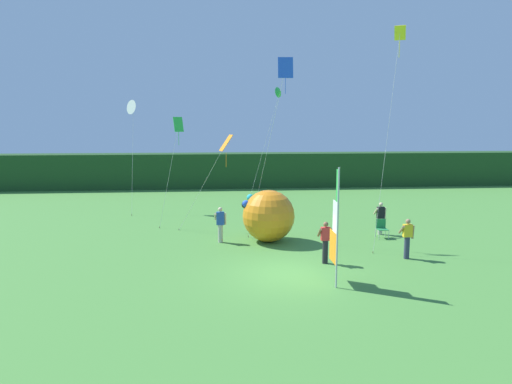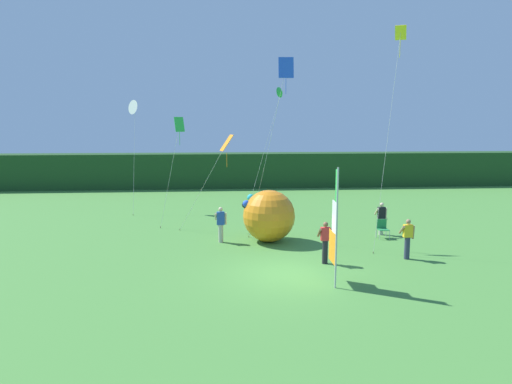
# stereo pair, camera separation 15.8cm
# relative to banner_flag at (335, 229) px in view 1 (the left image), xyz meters

# --- Properties ---
(ground_plane) EXTENTS (120.00, 120.00, 0.00)m
(ground_plane) POSITION_rel_banner_flag_xyz_m (-1.41, 1.39, -1.96)
(ground_plane) COLOR #478438
(distant_treeline) EXTENTS (80.00, 2.40, 2.91)m
(distant_treeline) POSITION_rel_banner_flag_xyz_m (-1.41, 24.87, -0.50)
(distant_treeline) COLOR #1E421E
(distant_treeline) RESTS_ON ground
(banner_flag) EXTENTS (0.06, 1.03, 4.09)m
(banner_flag) POSITION_rel_banner_flag_xyz_m (0.00, 0.00, 0.00)
(banner_flag) COLOR #B7B7BC
(banner_flag) RESTS_ON ground
(person_near_banner) EXTENTS (0.55, 0.48, 1.61)m
(person_near_banner) POSITION_rel_banner_flag_xyz_m (4.10, 6.99, -1.10)
(person_near_banner) COLOR #B7B2A3
(person_near_banner) RESTS_ON ground
(person_mid_field) EXTENTS (0.55, 0.48, 1.65)m
(person_mid_field) POSITION_rel_banner_flag_xyz_m (3.74, 2.83, -1.08)
(person_mid_field) COLOR #2D334C
(person_mid_field) RESTS_ON ground
(person_far_left) EXTENTS (0.55, 0.48, 1.66)m
(person_far_left) POSITION_rel_banner_flag_xyz_m (-3.84, 6.11, -1.08)
(person_far_left) COLOR #B7B2A3
(person_far_left) RESTS_ON ground
(person_far_right) EXTENTS (0.55, 0.48, 1.68)m
(person_far_right) POSITION_rel_banner_flag_xyz_m (0.26, 2.47, -1.06)
(person_far_right) COLOR black
(person_far_right) RESTS_ON ground
(inflatable_balloon) EXTENTS (2.48, 2.43, 2.43)m
(inflatable_balloon) POSITION_rel_banner_flag_xyz_m (-1.59, 6.09, -0.74)
(inflatable_balloon) COLOR orange
(inflatable_balloon) RESTS_ON ground
(folding_chair) EXTENTS (0.51, 0.51, 0.89)m
(folding_chair) POSITION_rel_banner_flag_xyz_m (3.94, 6.35, -1.45)
(folding_chair) COLOR #BCBCC1
(folding_chair) RESTS_ON ground
(kite_blue_diamond_0) EXTENTS (2.09, 0.37, 8.50)m
(kite_blue_diamond_0) POSITION_rel_banner_flag_xyz_m (-0.83, 6.74, 5.69)
(kite_blue_diamond_0) COLOR brown
(kite_blue_diamond_0) RESTS_ON ground
(kite_white_delta_1) EXTENTS (0.98, 2.88, 6.92)m
(kite_white_delta_1) POSITION_rel_banner_flag_xyz_m (-9.15, 15.25, 4.47)
(kite_white_delta_1) COLOR brown
(kite_white_delta_1) RESTS_ON ground
(kite_green_delta_2) EXTENTS (2.54, 1.34, 7.71)m
(kite_green_delta_2) POSITION_rel_banner_flag_xyz_m (-0.07, 13.94, 5.36)
(kite_green_delta_2) COLOR brown
(kite_green_delta_2) RESTS_ON ground
(kite_orange_diamond_3) EXTENTS (2.81, 1.61, 4.95)m
(kite_orange_diamond_3) POSITION_rel_banner_flag_xyz_m (-3.59, 7.58, 2.42)
(kite_orange_diamond_3) COLOR brown
(kite_orange_diamond_3) RESTS_ON ground
(kite_yellow_diamond_4) EXTENTS (1.54, 1.47, 9.58)m
(kite_yellow_diamond_4) POSITION_rel_banner_flag_xyz_m (3.75, 4.78, 6.41)
(kite_yellow_diamond_4) COLOR brown
(kite_yellow_diamond_4) RESTS_ON ground
(kite_green_diamond_5) EXTENTS (1.37, 0.65, 5.81)m
(kite_green_diamond_5) POSITION_rel_banner_flag_xyz_m (-5.98, 9.70, 3.18)
(kite_green_diamond_5) COLOR brown
(kite_green_diamond_5) RESTS_ON ground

